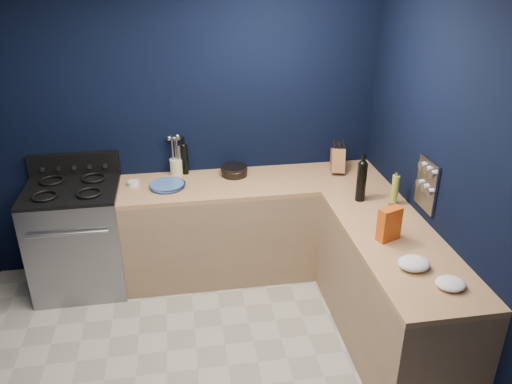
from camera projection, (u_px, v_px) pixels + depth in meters
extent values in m
cube|color=black|center=(180.00, 129.00, 4.48)|extent=(3.50, 0.02, 2.60)
cube|color=black|center=(474.00, 204.00, 3.17)|extent=(0.02, 3.50, 2.60)
cube|color=#967554|center=(254.00, 228.00, 4.65)|extent=(2.30, 0.63, 0.86)
cube|color=brown|center=(254.00, 183.00, 4.46)|extent=(2.30, 0.63, 0.04)
cube|color=#967554|center=(390.00, 295.00, 3.75)|extent=(0.63, 1.67, 0.86)
cube|color=brown|center=(398.00, 242.00, 3.55)|extent=(0.63, 1.67, 0.04)
cube|color=gray|center=(79.00, 239.00, 4.40)|extent=(0.76, 0.66, 0.92)
cube|color=black|center=(74.00, 260.00, 4.13)|extent=(0.59, 0.02, 0.42)
cube|color=black|center=(71.00, 190.00, 4.20)|extent=(0.76, 0.66, 0.03)
cube|color=black|center=(74.00, 164.00, 4.42)|extent=(0.76, 0.06, 0.20)
cube|color=gray|center=(427.00, 185.00, 3.70)|extent=(0.02, 0.28, 0.38)
cube|color=white|center=(182.00, 153.00, 4.55)|extent=(0.09, 0.02, 0.13)
cylinder|color=teal|center=(167.00, 186.00, 4.31)|extent=(0.34, 0.34, 0.04)
cylinder|color=white|center=(134.00, 183.00, 4.36)|extent=(0.12, 0.12, 0.04)
cylinder|color=beige|center=(176.00, 167.00, 4.55)|extent=(0.15, 0.15, 0.14)
cylinder|color=black|center=(184.00, 160.00, 4.53)|extent=(0.07, 0.07, 0.27)
cylinder|color=black|center=(234.00, 171.00, 4.54)|extent=(0.28, 0.28, 0.09)
cube|color=brown|center=(338.00, 160.00, 4.59)|extent=(0.17, 0.27, 0.26)
cylinder|color=black|center=(361.00, 182.00, 4.04)|extent=(0.10, 0.10, 0.32)
cylinder|color=#90A92E|center=(395.00, 190.00, 3.99)|extent=(0.07, 0.07, 0.24)
cylinder|color=olive|center=(390.00, 208.00, 3.88)|extent=(0.05, 0.05, 0.10)
cylinder|color=olive|center=(384.00, 220.00, 3.71)|extent=(0.06, 0.06, 0.09)
cube|color=#BF080A|center=(389.00, 224.00, 3.50)|extent=(0.18, 0.13, 0.24)
ellipsoid|color=white|center=(414.00, 263.00, 3.22)|extent=(0.23, 0.21, 0.07)
ellipsoid|color=white|center=(450.00, 283.00, 3.04)|extent=(0.18, 0.16, 0.05)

